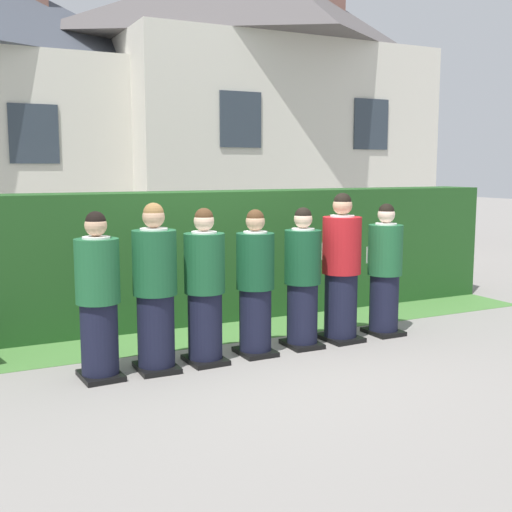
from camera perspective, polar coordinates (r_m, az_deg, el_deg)
ground_plane at (r=6.94m, az=0.00°, el=-8.62°), size 60.00×60.00×0.00m
student_front_row_0 at (r=6.15m, az=-13.77°, el=-3.81°), size 0.41×0.51×1.57m
student_front_row_1 at (r=6.29m, az=-8.91°, el=-3.13°), size 0.43×0.52×1.64m
student_front_row_2 at (r=6.48m, az=-4.56°, el=-3.02°), size 0.41×0.50×1.57m
student_front_row_3 at (r=6.75m, az=-0.06°, el=-2.70°), size 0.40×0.49×1.54m
student_front_row_4 at (r=7.07m, az=4.13°, el=-2.24°), size 0.40×0.45×1.54m
student_in_red_blazer at (r=7.37m, az=7.55°, el=-1.31°), size 0.44×0.54×1.69m
student_front_row_6 at (r=7.74m, az=11.31°, el=-1.45°), size 0.40×0.49×1.55m
hedge at (r=8.32m, az=-5.33°, el=-0.03°), size 8.95×0.70×1.67m
school_building_main at (r=15.84m, az=0.50°, el=13.39°), size 7.50×4.66×6.82m
lawn_strip at (r=7.76m, az=-3.10°, el=-6.83°), size 8.95×0.90×0.01m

